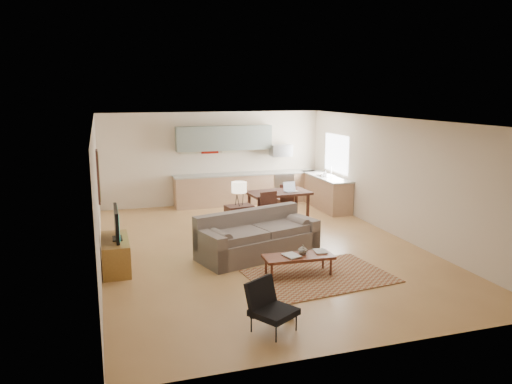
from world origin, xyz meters
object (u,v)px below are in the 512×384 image
object	(u,v)px
coffee_table	(298,265)
console_table	(239,220)
tv_credenza	(116,254)
armchair	(274,307)
dining_table	(278,207)
sofa	(258,235)

from	to	relation	value
coffee_table	console_table	xyz separation A→B (m)	(-0.32, 2.82, 0.16)
tv_credenza	console_table	distance (m)	3.19
armchair	console_table	world-z (taller)	armchair
armchair	tv_credenza	xyz separation A→B (m)	(-2.00, 3.21, -0.06)
coffee_table	tv_credenza	world-z (taller)	tv_credenza
coffee_table	armchair	size ratio (longest dim) A/B	1.79
tv_credenza	console_table	bearing A→B (deg)	28.12
tv_credenza	dining_table	world-z (taller)	dining_table
tv_credenza	console_table	xyz separation A→B (m)	(2.81, 1.50, 0.06)
console_table	dining_table	bearing A→B (deg)	26.64
armchair	tv_credenza	bearing A→B (deg)	90.70
armchair	sofa	bearing A→B (deg)	44.97
sofa	coffee_table	xyz separation A→B (m)	(0.35, -1.27, -0.25)
console_table	sofa	bearing A→B (deg)	-99.17
dining_table	armchair	bearing A→B (deg)	-115.05
armchair	coffee_table	bearing A→B (deg)	27.89
sofa	dining_table	distance (m)	2.76
coffee_table	tv_credenza	xyz separation A→B (m)	(-3.13, 1.32, 0.10)
armchair	dining_table	bearing A→B (deg)	38.32
coffee_table	console_table	bearing A→B (deg)	98.93
sofa	tv_credenza	size ratio (longest dim) A/B	2.00
coffee_table	dining_table	xyz separation A→B (m)	(0.96, 3.70, 0.20)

